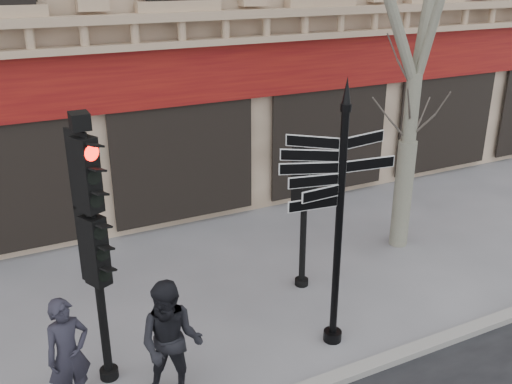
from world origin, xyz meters
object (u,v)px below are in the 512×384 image
traffic_signal_secondary (304,194)px  pedestrian_b (171,343)px  fingerpost (342,174)px  pedestrian_a (68,355)px  traffic_signal_main (92,222)px

traffic_signal_secondary → pedestrian_b: traffic_signal_secondary is taller
fingerpost → pedestrian_a: fingerpost is taller
pedestrian_b → fingerpost: bearing=32.6°
traffic_signal_main → pedestrian_a: bearing=-172.1°
fingerpost → traffic_signal_main: (-3.55, 0.75, -0.36)m
traffic_signal_secondary → pedestrian_b: bearing=-162.5°
traffic_signal_secondary → pedestrian_a: size_ratio=1.59×
fingerpost → traffic_signal_secondary: size_ratio=1.60×
traffic_signal_main → pedestrian_b: traffic_signal_main is taller
traffic_signal_secondary → pedestrian_a: bearing=-175.7°
pedestrian_a → pedestrian_b: size_ratio=0.91×
pedestrian_a → pedestrian_b: (1.31, -0.51, 0.09)m
traffic_signal_secondary → pedestrian_b: 3.89m
traffic_signal_main → pedestrian_b: (0.74, -0.87, -1.65)m
fingerpost → pedestrian_b: bearing=-160.7°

